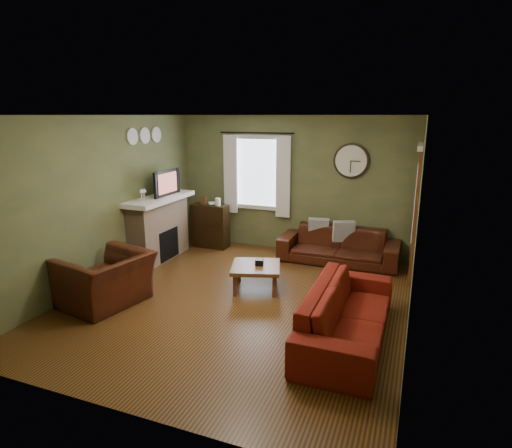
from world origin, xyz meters
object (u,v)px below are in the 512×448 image
(bookshelf, at_px, (210,226))
(armchair, at_px, (106,280))
(coffee_table, at_px, (256,277))
(sofa_brown, at_px, (338,246))
(sofa_red, at_px, (348,313))

(bookshelf, distance_m, armchair, 2.97)
(armchair, relative_size, coffee_table, 1.55)
(bookshelf, xyz_separation_m, coffee_table, (1.65, -1.70, -0.24))
(sofa_brown, height_order, sofa_red, sofa_red)
(sofa_red, height_order, armchair, armchair)
(armchair, bearing_deg, bookshelf, -171.25)
(sofa_red, distance_m, coffee_table, 1.86)
(armchair, bearing_deg, sofa_brown, 148.61)
(sofa_red, bearing_deg, sofa_brown, 12.78)
(coffee_table, bearing_deg, sofa_brown, 61.06)
(sofa_brown, bearing_deg, sofa_red, -77.22)
(sofa_brown, xyz_separation_m, armchair, (-2.71, -2.96, 0.06))
(sofa_red, distance_m, armchair, 3.33)
(sofa_brown, height_order, armchair, armchair)
(sofa_red, xyz_separation_m, armchair, (-3.32, -0.25, 0.04))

